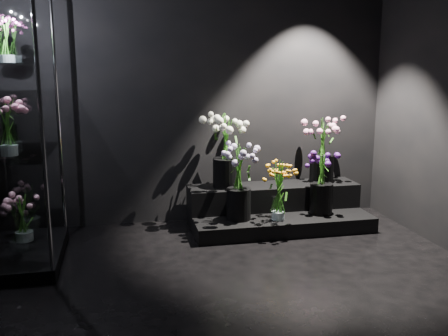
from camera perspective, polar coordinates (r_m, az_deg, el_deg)
name	(u,v)px	position (r m, az deg, el deg)	size (l,w,h in m)	color
floor	(247,303)	(3.57, 2.64, -15.20)	(4.00, 4.00, 0.00)	black
wall_back	(198,87)	(5.15, -2.94, 9.24)	(4.00, 4.00, 0.00)	black
display_riser	(276,209)	(5.19, 5.99, -4.67)	(1.78, 0.79, 0.40)	black
display_case	(11,119)	(4.32, -23.21, 5.13)	(0.65, 1.08, 2.39)	black
bouquet_orange_bells	(279,191)	(4.80, 6.26, -2.60)	(0.32, 0.32, 0.57)	white
bouquet_lilac	(239,178)	(4.77, 1.69, -1.10)	(0.42, 0.42, 0.72)	black
bouquet_purple	(322,180)	(5.07, 11.12, -1.37)	(0.37, 0.37, 0.63)	black
bouquet_cream_roses	(226,147)	(5.02, 0.24, 2.46)	(0.43, 0.43, 0.74)	black
bouquet_pink_roses	(323,146)	(5.34, 11.19, 2.46)	(0.47, 0.47, 0.68)	black
bouquet_case_pink	(7,125)	(4.17, -23.54, 4.49)	(0.39, 0.39, 0.44)	white
bouquet_case_magenta	(6,40)	(4.44, -23.67, 13.27)	(0.25, 0.25, 0.35)	white
bouquet_case_base_pink	(23,215)	(4.67, -22.02, -4.96)	(0.37, 0.37, 0.46)	white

